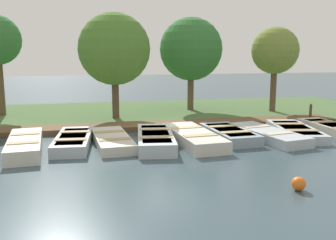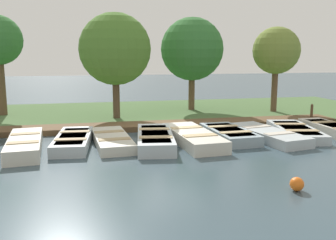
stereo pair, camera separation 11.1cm
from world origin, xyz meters
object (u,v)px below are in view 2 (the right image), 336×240
object	(u,v)px
rowboat_5	(193,137)
mooring_post_far	(312,113)
buoy	(297,184)
park_tree_center	(192,49)
rowboat_2	(73,140)
park_tree_right	(276,51)
park_tree_left	(115,49)
rowboat_6	(229,134)
rowboat_8	(295,131)
rowboat_4	(155,139)
rowboat_1	(25,144)
rowboat_7	(267,134)
rowboat_3	(112,140)
rowboat_9	(335,130)

from	to	relation	value
rowboat_5	mooring_post_far	size ratio (longest dim) A/B	4.56
buoy	park_tree_center	bearing A→B (deg)	176.03
rowboat_2	park_tree_center	world-z (taller)	park_tree_center
mooring_post_far	park_tree_right	distance (m)	3.63
mooring_post_far	park_tree_center	size ratio (longest dim) A/B	0.17
buoy	park_tree_left	size ratio (longest dim) A/B	0.07
rowboat_6	rowboat_8	size ratio (longest dim) A/B	0.83
rowboat_4	rowboat_1	bearing A→B (deg)	-83.11
rowboat_7	rowboat_2	bearing A→B (deg)	-103.70
rowboat_4	rowboat_7	xyz separation A→B (m)	(0.00, 3.99, -0.04)
rowboat_5	park_tree_left	distance (m)	6.01
rowboat_7	park_tree_center	world-z (taller)	park_tree_center
rowboat_2	park_tree_left	world-z (taller)	park_tree_left
rowboat_8	rowboat_2	bearing A→B (deg)	-79.22
rowboat_2	rowboat_4	bearing A→B (deg)	85.70
mooring_post_far	rowboat_7	bearing A→B (deg)	-51.80
rowboat_8	rowboat_6	bearing A→B (deg)	-77.97
rowboat_1	buoy	size ratio (longest dim) A/B	11.03
rowboat_3	rowboat_9	size ratio (longest dim) A/B	0.99
mooring_post_far	park_tree_left	xyz separation A→B (m)	(-2.07, -8.33, 2.74)
rowboat_1	rowboat_8	bearing A→B (deg)	86.65
rowboat_3	park_tree_right	size ratio (longest dim) A/B	0.77
rowboat_4	buoy	bearing A→B (deg)	33.52
park_tree_center	buoy	bearing A→B (deg)	-3.97
park_tree_right	buoy	bearing A→B (deg)	-25.03
rowboat_3	buoy	distance (m)	6.29
mooring_post_far	park_tree_left	bearing A→B (deg)	-103.97
rowboat_4	park_tree_left	xyz separation A→B (m)	(-4.80, -0.88, 2.93)
rowboat_2	rowboat_6	world-z (taller)	rowboat_6
rowboat_3	rowboat_5	bearing A→B (deg)	78.47
buoy	rowboat_2	bearing A→B (deg)	-136.52
rowboat_7	park_tree_center	size ratio (longest dim) A/B	0.74
rowboat_7	park_tree_center	xyz separation A→B (m)	(-6.56, -0.92, 2.99)
rowboat_1	park_tree_left	world-z (taller)	park_tree_left
park_tree_right	rowboat_5	bearing A→B (deg)	-47.73
rowboat_7	rowboat_4	bearing A→B (deg)	-100.01
park_tree_center	park_tree_right	size ratio (longest dim) A/B	1.12
rowboat_9	mooring_post_far	size ratio (longest dim) A/B	4.15
rowboat_8	rowboat_9	bearing A→B (deg)	92.61
rowboat_9	rowboat_7	bearing A→B (deg)	-88.73
mooring_post_far	park_tree_right	bearing A→B (deg)	-166.64
rowboat_8	mooring_post_far	size ratio (longest dim) A/B	4.35
rowboat_4	rowboat_7	bearing A→B (deg)	97.76
mooring_post_far	rowboat_5	bearing A→B (deg)	-66.28
rowboat_5	rowboat_7	xyz separation A→B (m)	(0.02, 2.70, -0.03)
rowboat_4	park_tree_center	world-z (taller)	park_tree_center
rowboat_4	buoy	world-z (taller)	rowboat_4
rowboat_5	park_tree_right	bearing A→B (deg)	128.41
rowboat_1	mooring_post_far	distance (m)	11.81
rowboat_5	park_tree_left	size ratio (longest dim) A/B	0.77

